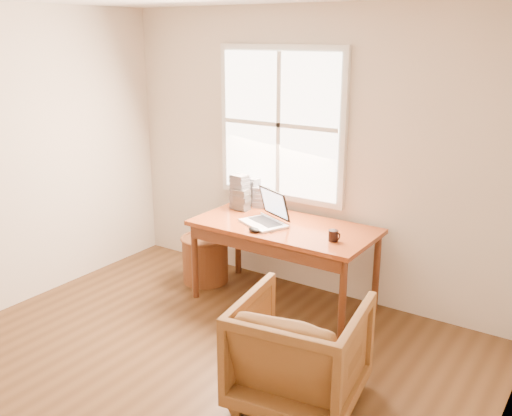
{
  "coord_description": "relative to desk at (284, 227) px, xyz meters",
  "views": [
    {
      "loc": [
        2.41,
        -2.25,
        2.35
      ],
      "look_at": [
        -0.19,
        1.65,
        0.91
      ],
      "focal_mm": 40.0,
      "sensor_mm": 36.0,
      "label": 1
    }
  ],
  "objects": [
    {
      "name": "wicker_stool",
      "position": [
        -0.89,
        0.0,
        -0.51
      ],
      "size": [
        0.56,
        0.56,
        0.45
      ],
      "primitive_type": "cylinder",
      "rotation": [
        0.0,
        0.0,
        0.3
      ],
      "color": "brown",
      "rests_on": "room_shell"
    },
    {
      "name": "cd_stack_b",
      "position": [
        -0.56,
        0.16,
        0.12
      ],
      "size": [
        0.13,
        0.12,
        0.2
      ],
      "primitive_type": "cube",
      "rotation": [
        0.0,
        0.0,
        0.04
      ],
      "color": "#25252A",
      "rests_on": "desk"
    },
    {
      "name": "coffee_mug",
      "position": [
        0.53,
        -0.12,
        0.06
      ],
      "size": [
        0.09,
        0.09,
        0.09
      ],
      "primitive_type": "cylinder",
      "rotation": [
        0.0,
        0.0,
        -0.22
      ],
      "color": "black",
      "rests_on": "desk"
    },
    {
      "name": "desk",
      "position": [
        0.0,
        0.0,
        0.0
      ],
      "size": [
        1.6,
        0.8,
        0.04
      ],
      "primitive_type": "cube",
      "color": "brown",
      "rests_on": "room_shell"
    },
    {
      "name": "cd_stack_a",
      "position": [
        -0.57,
        0.36,
        0.16
      ],
      "size": [
        0.16,
        0.15,
        0.27
      ],
      "primitive_type": "cube",
      "rotation": [
        0.0,
        0.0,
        -0.21
      ],
      "color": "#B3B6BF",
      "rests_on": "desk"
    },
    {
      "name": "cd_stack_c",
      "position": [
        -0.61,
        0.19,
        0.19
      ],
      "size": [
        0.15,
        0.14,
        0.33
      ],
      "primitive_type": "cube",
      "rotation": [
        0.0,
        0.0,
        -0.04
      ],
      "color": "gray",
      "rests_on": "desk"
    },
    {
      "name": "laptop",
      "position": [
        -0.15,
        -0.1,
        0.18
      ],
      "size": [
        0.58,
        0.59,
        0.32
      ],
      "primitive_type": null,
      "rotation": [
        0.0,
        0.0,
        -0.43
      ],
      "color": "silver",
      "rests_on": "desk"
    },
    {
      "name": "cd_stack_d",
      "position": [
        -0.46,
        0.36,
        0.12
      ],
      "size": [
        0.19,
        0.18,
        0.2
      ],
      "primitive_type": "cube",
      "rotation": [
        0.0,
        0.0,
        0.32
      ],
      "color": "#B0B3BC",
      "rests_on": "desk"
    },
    {
      "name": "armchair",
      "position": [
        0.83,
        -1.18,
        -0.36
      ],
      "size": [
        0.9,
        0.92,
        0.74
      ],
      "primitive_type": "imported",
      "rotation": [
        0.0,
        0.0,
        3.29
      ],
      "color": "brown",
      "rests_on": "room_shell"
    },
    {
      "name": "mouse",
      "position": [
        -0.11,
        -0.3,
        0.04
      ],
      "size": [
        0.13,
        0.1,
        0.04
      ],
      "primitive_type": "ellipsoid",
      "rotation": [
        0.0,
        0.0,
        -0.27
      ],
      "color": "black",
      "rests_on": "desk"
    },
    {
      "name": "room_shell",
      "position": [
        -0.02,
        -1.64,
        0.59
      ],
      "size": [
        4.04,
        4.54,
        2.64
      ],
      "color": "#52351C",
      "rests_on": "ground"
    }
  ]
}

